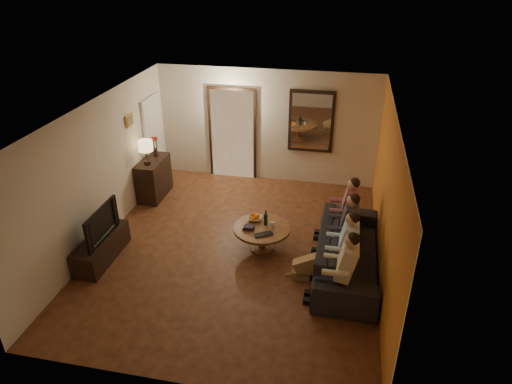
% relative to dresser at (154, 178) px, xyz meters
% --- Properties ---
extents(floor, '(5.00, 6.00, 0.01)m').
position_rel_dresser_xyz_m(floor, '(2.25, -1.64, -0.43)').
color(floor, '#472313').
rests_on(floor, ground).
extents(ceiling, '(5.00, 6.00, 0.01)m').
position_rel_dresser_xyz_m(ceiling, '(2.25, -1.64, 2.17)').
color(ceiling, white).
rests_on(ceiling, back_wall).
extents(back_wall, '(5.00, 0.02, 2.60)m').
position_rel_dresser_xyz_m(back_wall, '(2.25, 1.36, 0.87)').
color(back_wall, beige).
rests_on(back_wall, floor).
extents(front_wall, '(5.00, 0.02, 2.60)m').
position_rel_dresser_xyz_m(front_wall, '(2.25, -4.64, 0.87)').
color(front_wall, beige).
rests_on(front_wall, floor).
extents(left_wall, '(0.02, 6.00, 2.60)m').
position_rel_dresser_xyz_m(left_wall, '(-0.25, -1.64, 0.87)').
color(left_wall, beige).
rests_on(left_wall, floor).
extents(right_wall, '(0.02, 6.00, 2.60)m').
position_rel_dresser_xyz_m(right_wall, '(4.75, -1.64, 0.87)').
color(right_wall, beige).
rests_on(right_wall, floor).
extents(orange_accent, '(0.01, 6.00, 2.60)m').
position_rel_dresser_xyz_m(orange_accent, '(4.74, -1.64, 0.87)').
color(orange_accent, '#C25C21').
rests_on(orange_accent, right_wall).
extents(kitchen_doorway, '(1.00, 0.06, 2.10)m').
position_rel_dresser_xyz_m(kitchen_doorway, '(1.45, 1.34, 0.62)').
color(kitchen_doorway, '#FFE0A5').
rests_on(kitchen_doorway, floor).
extents(door_trim, '(1.12, 0.04, 2.22)m').
position_rel_dresser_xyz_m(door_trim, '(1.45, 1.33, 0.62)').
color(door_trim, black).
rests_on(door_trim, floor).
extents(fridge_glimpse, '(0.45, 0.03, 1.70)m').
position_rel_dresser_xyz_m(fridge_glimpse, '(1.70, 1.35, 0.47)').
color(fridge_glimpse, silver).
rests_on(fridge_glimpse, floor).
extents(mirror_frame, '(1.00, 0.05, 1.40)m').
position_rel_dresser_xyz_m(mirror_frame, '(3.25, 1.32, 1.07)').
color(mirror_frame, black).
rests_on(mirror_frame, back_wall).
extents(mirror_glass, '(0.86, 0.02, 1.26)m').
position_rel_dresser_xyz_m(mirror_glass, '(3.25, 1.29, 1.07)').
color(mirror_glass, white).
rests_on(mirror_glass, back_wall).
extents(white_door, '(0.06, 0.85, 2.04)m').
position_rel_dresser_xyz_m(white_door, '(-0.21, 0.66, 0.59)').
color(white_door, white).
rests_on(white_door, floor).
extents(framed_art, '(0.03, 0.28, 0.24)m').
position_rel_dresser_xyz_m(framed_art, '(-0.22, -0.34, 1.42)').
color(framed_art, '#B28C33').
rests_on(framed_art, left_wall).
extents(art_canvas, '(0.01, 0.22, 0.18)m').
position_rel_dresser_xyz_m(art_canvas, '(-0.21, -0.34, 1.42)').
color(art_canvas, brown).
rests_on(art_canvas, left_wall).
extents(dresser, '(0.45, 0.97, 0.86)m').
position_rel_dresser_xyz_m(dresser, '(0.00, 0.00, 0.00)').
color(dresser, black).
rests_on(dresser, floor).
extents(table_lamp, '(0.30, 0.30, 0.54)m').
position_rel_dresser_xyz_m(table_lamp, '(0.00, -0.22, 0.70)').
color(table_lamp, beige).
rests_on(table_lamp, dresser).
extents(flower_vase, '(0.14, 0.14, 0.44)m').
position_rel_dresser_xyz_m(flower_vase, '(0.00, 0.22, 0.65)').
color(flower_vase, red).
rests_on(flower_vase, dresser).
extents(tv_stand, '(0.45, 1.30, 0.43)m').
position_rel_dresser_xyz_m(tv_stand, '(0.00, -2.40, -0.21)').
color(tv_stand, black).
rests_on(tv_stand, floor).
extents(tv, '(1.02, 0.13, 0.59)m').
position_rel_dresser_xyz_m(tv, '(0.00, -2.40, 0.30)').
color(tv, black).
rests_on(tv, tv_stand).
extents(sofa, '(2.54, 1.03, 0.74)m').
position_rel_dresser_xyz_m(sofa, '(4.23, -1.85, -0.06)').
color(sofa, black).
rests_on(sofa, floor).
extents(person_a, '(0.60, 0.40, 1.20)m').
position_rel_dresser_xyz_m(person_a, '(4.13, -2.75, 0.17)').
color(person_a, tan).
rests_on(person_a, sofa).
extents(person_b, '(0.60, 0.40, 1.20)m').
position_rel_dresser_xyz_m(person_b, '(4.13, -2.15, 0.17)').
color(person_b, tan).
rests_on(person_b, sofa).
extents(person_c, '(0.60, 0.40, 1.20)m').
position_rel_dresser_xyz_m(person_c, '(4.13, -1.55, 0.17)').
color(person_c, tan).
rests_on(person_c, sofa).
extents(person_d, '(0.60, 0.40, 1.20)m').
position_rel_dresser_xyz_m(person_d, '(4.13, -0.95, 0.17)').
color(person_d, tan).
rests_on(person_d, sofa).
extents(dog, '(0.58, 0.28, 0.56)m').
position_rel_dresser_xyz_m(dog, '(3.59, -2.23, -0.15)').
color(dog, '#A88A4D').
rests_on(dog, floor).
extents(coffee_table, '(1.29, 1.29, 0.45)m').
position_rel_dresser_xyz_m(coffee_table, '(2.70, -1.53, -0.21)').
color(coffee_table, '#5C2C1B').
rests_on(coffee_table, floor).
extents(bowl, '(0.26, 0.26, 0.06)m').
position_rel_dresser_xyz_m(bowl, '(2.52, -1.31, 0.05)').
color(bowl, white).
rests_on(bowl, coffee_table).
extents(oranges, '(0.20, 0.20, 0.08)m').
position_rel_dresser_xyz_m(oranges, '(2.52, -1.31, 0.12)').
color(oranges, orange).
rests_on(oranges, bowl).
extents(wine_bottle, '(0.07, 0.07, 0.31)m').
position_rel_dresser_xyz_m(wine_bottle, '(2.75, -1.43, 0.17)').
color(wine_bottle, black).
rests_on(wine_bottle, coffee_table).
extents(wine_glass, '(0.06, 0.06, 0.10)m').
position_rel_dresser_xyz_m(wine_glass, '(2.88, -1.48, 0.07)').
color(wine_glass, silver).
rests_on(wine_glass, coffee_table).
extents(book_stack, '(0.20, 0.15, 0.07)m').
position_rel_dresser_xyz_m(book_stack, '(2.48, -1.63, 0.05)').
color(book_stack, black).
rests_on(book_stack, coffee_table).
extents(laptop, '(0.39, 0.35, 0.03)m').
position_rel_dresser_xyz_m(laptop, '(2.80, -1.81, 0.03)').
color(laptop, black).
rests_on(laptop, coffee_table).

